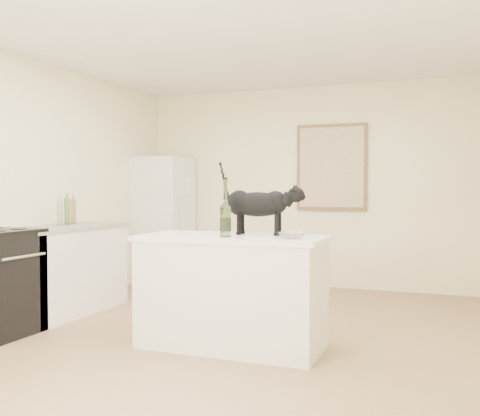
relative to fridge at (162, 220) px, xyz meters
name	(u,v)px	position (x,y,z in m)	size (l,w,h in m)	color
floor	(230,339)	(1.95, -2.35, -0.85)	(5.50, 5.50, 0.00)	#91784D
ceiling	(230,29)	(1.95, -2.35, 1.75)	(5.50, 5.50, 0.00)	white
wall_back	(309,187)	(1.95, 0.40, 0.45)	(4.50, 4.50, 0.00)	#FDF5C4
wall_left	(18,186)	(-0.30, -2.35, 0.45)	(5.50, 5.50, 0.00)	#FDF5C4
island_base	(232,294)	(2.05, -2.55, -0.42)	(1.44, 0.67, 0.86)	white
island_top	(232,238)	(2.05, -2.55, 0.03)	(1.50, 0.70, 0.04)	white
left_cabinets	(64,271)	(0.00, -2.05, -0.42)	(0.60, 1.40, 0.86)	white
left_countertop	(64,227)	(0.00, -2.05, 0.03)	(0.62, 1.44, 0.04)	gray
fridge	(162,220)	(0.00, 0.00, 0.00)	(0.68, 0.68, 1.70)	white
artwork_frame	(331,167)	(2.25, 0.37, 0.70)	(0.90, 0.03, 1.10)	brown
artwork_canvas	(331,167)	(2.25, 0.35, 0.70)	(0.82, 0.00, 1.02)	beige
black_cat	(258,208)	(2.22, -2.40, 0.27)	(0.63, 0.19, 0.44)	black
wine_bottle	(225,211)	(2.05, -2.67, 0.25)	(0.09, 0.09, 0.41)	#3A5E25
glass_bowl	(292,235)	(2.58, -2.65, 0.08)	(0.21, 0.21, 0.05)	white
fridge_paper	(187,186)	(0.34, 0.07, 0.47)	(0.01, 0.16, 0.20)	white
counter_bottle_cluster	(67,212)	(-0.01, -1.99, 0.18)	(0.10, 0.28, 0.28)	#1C541E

